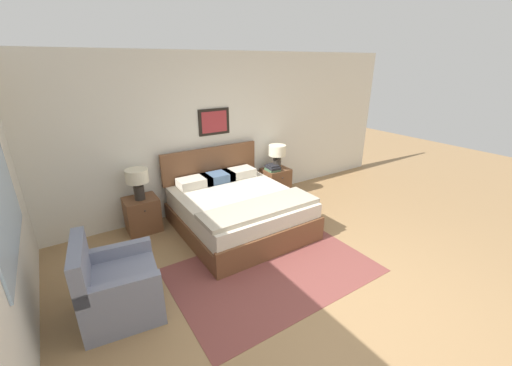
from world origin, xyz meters
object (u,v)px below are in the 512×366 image
at_px(bed, 238,209).
at_px(table_lamp_near_window, 137,179).
at_px(table_lamp_by_door, 277,153).
at_px(nightstand_by_door, 276,182).
at_px(nightstand_near_window, 142,214).
at_px(armchair, 117,288).

distance_m(bed, table_lamp_near_window, 1.54).
bearing_deg(table_lamp_by_door, nightstand_by_door, 96.00).
height_order(bed, table_lamp_by_door, bed).
xyz_separation_m(bed, nightstand_by_door, (1.26, 0.73, -0.05)).
distance_m(nightstand_near_window, table_lamp_near_window, 0.58).
bearing_deg(nightstand_by_door, bed, -149.96).
bearing_deg(bed, nightstand_near_window, 149.96).
bearing_deg(nightstand_near_window, bed, -30.04).
relative_size(nightstand_near_window, table_lamp_near_window, 1.14).
bearing_deg(armchair, bed, 121.86).
bearing_deg(armchair, table_lamp_near_window, 164.91).
height_order(armchair, nightstand_by_door, armchair).
height_order(table_lamp_near_window, table_lamp_by_door, same).
bearing_deg(nightstand_near_window, table_lamp_by_door, -0.53).
distance_m(bed, nightstand_near_window, 1.45).
bearing_deg(table_lamp_by_door, table_lamp_near_window, 180.00).
bearing_deg(table_lamp_near_window, nightstand_by_door, 0.53).
bearing_deg(bed, table_lamp_near_window, 150.83).
distance_m(nightstand_by_door, table_lamp_by_door, 0.58).
height_order(nightstand_by_door, table_lamp_near_window, table_lamp_near_window).
xyz_separation_m(nightstand_near_window, table_lamp_by_door, (2.52, -0.02, 0.58)).
xyz_separation_m(armchair, table_lamp_near_window, (0.65, 1.57, 0.55)).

